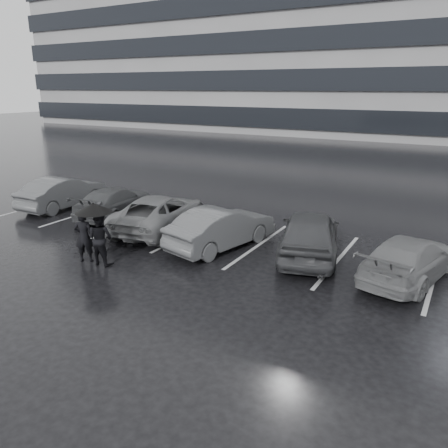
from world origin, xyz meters
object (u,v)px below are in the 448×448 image
Objects in this scene: car_west_d at (63,192)px; car_west_a at (221,227)px; pedestrian_left at (84,237)px; car_main at (309,233)px; car_west_c at (115,202)px; pedestrian_right at (100,238)px; car_west_b at (159,213)px; car_east at (410,258)px.

car_west_a is at bearing 171.74° from car_west_d.
pedestrian_left is (5.81, -4.17, 0.12)m from car_west_d.
pedestrian_left is (-5.96, -3.98, 0.06)m from car_main.
pedestrian_right is at bearing 119.66° from car_west_c.
car_west_a is 5.93m from car_west_c.
pedestrian_right reaches higher than car_west_a.
pedestrian_right is (3.38, -4.22, 0.22)m from car_west_c.
car_west_c is (-2.81, 0.57, -0.06)m from car_west_b.
pedestrian_right reaches higher than car_west_c.
car_west_d is at bearing -6.27° from car_west_c.
car_east is at bearing 175.55° from car_west_d.
car_west_a is (-2.89, -0.70, -0.07)m from car_main.
car_west_d is at bearing 7.38° from car_west_a.
car_west_b is at bearing 4.40° from car_west_a.
pedestrian_right reaches higher than car_main.
car_east is at bearing 167.90° from car_west_c.
car_east is 9.18m from pedestrian_right.
car_west_c is (-8.73, 0.33, -0.14)m from car_main.
car_main reaches higher than car_west_a.
car_west_b reaches higher than car_east.
car_west_c is at bearing 3.06° from car_west_a.
car_west_b is at bearing -84.64° from pedestrian_right.
car_west_b is 2.89× the size of pedestrian_right.
car_west_a is at bearing 160.96° from car_west_c.
car_west_a is at bearing -131.22° from pedestrian_right.
pedestrian_right reaches higher than pedestrian_left.
car_west_a is 4.03m from pedestrian_right.
car_east is at bearing 168.32° from car_west_b.
car_east is 2.53× the size of pedestrian_right.
pedestrian_left is at bearing 60.09° from car_west_a.
car_west_a is 0.86× the size of car_west_b.
car_main is 3.12m from car_east.
pedestrian_right reaches higher than car_west_d.
car_west_d is (-3.04, -0.15, 0.08)m from car_west_c.
pedestrian_left reaches higher than car_west_a.
car_west_b is 1.14× the size of car_west_c.
car_west_b is 3.75m from pedestrian_left.
car_west_a is 8.92m from car_west_d.
car_main is 0.92× the size of car_west_b.
car_main is 1.05× the size of car_east.
pedestrian_left reaches higher than car_west_b.
car_west_c is (-5.84, 1.03, -0.07)m from car_west_a.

